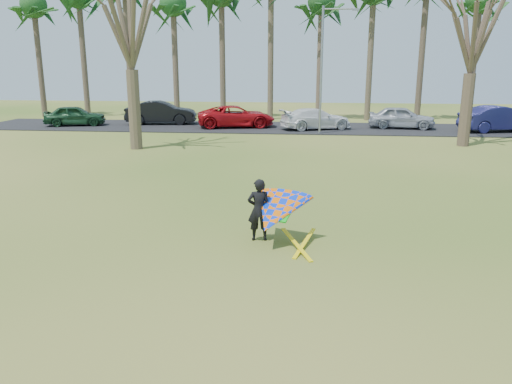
# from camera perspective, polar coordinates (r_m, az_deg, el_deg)

# --- Properties ---
(ground) EXTENTS (100.00, 100.00, 0.00)m
(ground) POSITION_cam_1_polar(r_m,az_deg,el_deg) (12.04, -1.05, -7.45)
(ground) COLOR #275512
(ground) RESTS_ON ground
(parking_strip) EXTENTS (46.00, 7.00, 0.06)m
(parking_strip) POSITION_cam_1_polar(r_m,az_deg,el_deg) (36.38, 4.01, 7.34)
(parking_strip) COLOR black
(parking_strip) RESTS_ON ground
(palm_0) EXTENTS (4.84, 4.84, 10.84)m
(palm_0) POSITION_cam_1_polar(r_m,az_deg,el_deg) (48.40, -24.07, 18.78)
(palm_0) COLOR #4D3D2E
(palm_0) RESTS_ON ground
(palm_3) EXTENTS (4.84, 4.84, 10.84)m
(palm_3) POSITION_cam_1_polar(r_m,az_deg,el_deg) (43.86, -9.46, 20.36)
(palm_3) COLOR brown
(palm_3) RESTS_ON ground
(palm_6) EXTENTS (4.84, 4.84, 10.84)m
(palm_6) POSITION_cam_1_polar(r_m,az_deg,el_deg) (42.34, 7.50, 20.64)
(palm_6) COLOR brown
(palm_6) RESTS_ON ground
(palm_9) EXTENTS (4.84, 4.84, 10.84)m
(palm_9) POSITION_cam_1_polar(r_m,az_deg,el_deg) (44.16, 24.22, 19.31)
(palm_9) COLOR #48382B
(palm_9) RESTS_ON ground
(bare_tree_left) EXTENTS (6.60, 6.60, 9.70)m
(bare_tree_left) POSITION_cam_1_polar(r_m,az_deg,el_deg) (27.84, -14.35, 19.00)
(bare_tree_left) COLOR brown
(bare_tree_left) RESTS_ON ground
(bare_tree_right) EXTENTS (6.27, 6.27, 9.21)m
(bare_tree_right) POSITION_cam_1_polar(r_m,az_deg,el_deg) (30.38, 23.76, 17.19)
(bare_tree_right) COLOR #4B3B2D
(bare_tree_right) RESTS_ON ground
(streetlight) EXTENTS (2.28, 0.18, 8.00)m
(streetlight) POSITION_cam_1_polar(r_m,az_deg,el_deg) (33.09, 7.78, 14.25)
(streetlight) COLOR gray
(streetlight) RESTS_ON ground
(car_0) EXTENTS (4.65, 2.91, 1.48)m
(car_0) POSITION_cam_1_polar(r_m,az_deg,el_deg) (39.61, -19.98, 8.22)
(car_0) COLOR #183D22
(car_0) RESTS_ON parking_strip
(car_1) EXTENTS (5.43, 2.54, 1.72)m
(car_1) POSITION_cam_1_polar(r_m,az_deg,el_deg) (38.91, -10.80, 8.91)
(car_1) COLOR black
(car_1) RESTS_ON parking_strip
(car_2) EXTENTS (5.98, 3.78, 1.54)m
(car_2) POSITION_cam_1_polar(r_m,az_deg,el_deg) (36.38, -2.28, 8.63)
(car_2) COLOR #AF0E14
(car_2) RESTS_ON parking_strip
(car_3) EXTENTS (5.36, 3.77, 1.44)m
(car_3) POSITION_cam_1_polar(r_m,az_deg,el_deg) (35.41, 6.85, 8.31)
(car_3) COLOR white
(car_3) RESTS_ON parking_strip
(car_4) EXTENTS (4.76, 2.42, 1.55)m
(car_4) POSITION_cam_1_polar(r_m,az_deg,el_deg) (37.09, 16.30, 8.20)
(car_4) COLOR #A3A7B0
(car_4) RESTS_ON parking_strip
(car_5) EXTENTS (5.51, 3.06, 1.72)m
(car_5) POSITION_cam_1_polar(r_m,az_deg,el_deg) (37.60, 26.07, 7.53)
(car_5) COLOR #1B1C52
(car_5) RESTS_ON parking_strip
(kite_flyer) EXTENTS (2.13, 2.39, 2.02)m
(kite_flyer) POSITION_cam_1_polar(r_m,az_deg,el_deg) (12.66, 2.06, -2.29)
(kite_flyer) COLOR black
(kite_flyer) RESTS_ON ground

